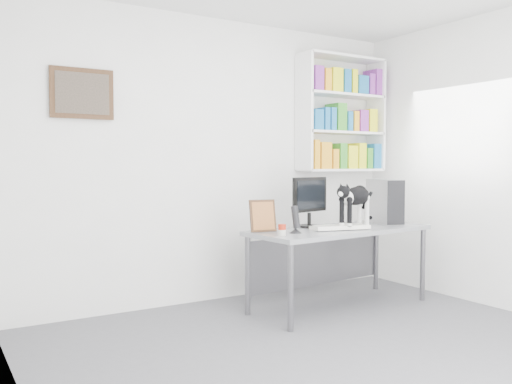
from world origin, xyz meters
TOP-DOWN VIEW (x-y plane):
  - room at (0.00, 0.00)m, footprint 4.01×4.01m
  - bookshelf at (1.40, 1.85)m, footprint 1.03×0.28m
  - wall_art at (-1.30, 1.97)m, footprint 0.52×0.04m
  - desk at (0.79, 1.14)m, footprint 1.80×0.82m
  - monitor at (0.59, 1.34)m, footprint 0.48×0.31m
  - keyboard at (0.72, 1.06)m, footprint 0.55×0.31m
  - pc_tower at (1.44, 1.24)m, footprint 0.30×0.47m
  - speaker at (0.23, 1.06)m, footprint 0.14×0.14m
  - leaning_print at (0.04, 1.28)m, footprint 0.25×0.14m
  - soup_can at (0.04, 0.98)m, footprint 0.08×0.08m
  - cat at (0.91, 1.08)m, footprint 0.65×0.42m

SIDE VIEW (x-z plane):
  - desk at x=0.79m, z-range 0.00..0.73m
  - keyboard at x=0.72m, z-range 0.73..0.77m
  - soup_can at x=0.04m, z-range 0.73..0.82m
  - speaker at x=0.23m, z-range 0.73..0.97m
  - leaning_print at x=0.04m, z-range 0.73..1.02m
  - cat at x=0.91m, z-range 0.73..1.12m
  - pc_tower at x=1.44m, z-range 0.73..1.16m
  - monitor at x=0.59m, z-range 0.73..1.20m
  - room at x=0.00m, z-range 0.00..2.70m
  - bookshelf at x=1.40m, z-range 1.23..2.47m
  - wall_art at x=-1.30m, z-range 1.69..2.11m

